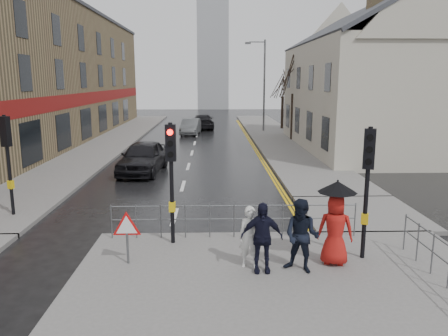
{
  "coord_description": "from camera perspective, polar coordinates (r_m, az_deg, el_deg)",
  "views": [
    {
      "loc": [
        1.33,
        -11.53,
        4.65
      ],
      "look_at": [
        1.72,
        2.88,
        1.75
      ],
      "focal_mm": 35.0,
      "sensor_mm": 36.0,
      "label": 1
    }
  ],
  "objects": [
    {
      "name": "tree_near",
      "position": [
        34.1,
        9.08,
        12.08
      ],
      "size": [
        2.4,
        2.4,
        6.58
      ],
      "color": "black",
      "rests_on": "right_pavement"
    },
    {
      "name": "tree_far",
      "position": [
        42.06,
        7.72,
        10.99
      ],
      "size": [
        2.4,
        2.4,
        5.64
      ],
      "color": "black",
      "rests_on": "right_pavement"
    },
    {
      "name": "traffic_signal_far_left",
      "position": [
        16.21,
        -26.47,
        2.42
      ],
      "size": [
        0.34,
        0.33,
        3.4
      ],
      "color": "black",
      "rests_on": "left_pavement"
    },
    {
      "name": "pavement_bridge_right",
      "position": [
        16.09,
        17.36,
        -5.68
      ],
      "size": [
        4.0,
        4.2,
        0.14
      ],
      "primitive_type": "cube",
      "color": "#605E5B",
      "rests_on": "ground"
    },
    {
      "name": "traffic_signal_near_right",
      "position": [
        11.43,
        18.28,
        -0.25
      ],
      "size": [
        0.34,
        0.33,
        3.4
      ],
      "color": "black",
      "rests_on": "near_pavement"
    },
    {
      "name": "guard_railing_front",
      "position": [
        12.72,
        1.33,
        -5.94
      ],
      "size": [
        7.14,
        0.04,
        1.0
      ],
      "color": "#595B5E",
      "rests_on": "near_pavement"
    },
    {
      "name": "right_pavement",
      "position": [
        37.18,
        6.47,
        4.25
      ],
      "size": [
        4.0,
        40.0,
        0.14
      ],
      "primitive_type": "cube",
      "color": "#605E5B",
      "rests_on": "ground"
    },
    {
      "name": "pedestrian_b",
      "position": [
        10.61,
        10.11,
        -8.74
      ],
      "size": [
        1.08,
        1.01,
        1.78
      ],
      "primitive_type": "imported",
      "rotation": [
        0.0,
        0.0,
        -0.51
      ],
      "color": "black",
      "rests_on": "near_pavement"
    },
    {
      "name": "street_lamp",
      "position": [
        39.78,
        5.03,
        11.44
      ],
      "size": [
        1.83,
        0.25,
        8.0
      ],
      "color": "#595B5E",
      "rests_on": "right_pavement"
    },
    {
      "name": "left_pavement",
      "position": [
        35.7,
        -14.23,
        3.68
      ],
      "size": [
        4.0,
        44.0,
        0.14
      ],
      "primitive_type": "cube",
      "color": "#605E5B",
      "rests_on": "ground"
    },
    {
      "name": "traffic_signal_near_left",
      "position": [
        11.98,
        -6.92,
        0.77
      ],
      "size": [
        0.28,
        0.27,
        3.4
      ],
      "color": "black",
      "rests_on": "near_pavement"
    },
    {
      "name": "pedestrian_d",
      "position": [
        10.5,
        4.93,
        -9.01
      ],
      "size": [
        1.01,
        0.42,
        1.71
      ],
      "primitive_type": "imported",
      "rotation": [
        0.0,
        0.0,
        -0.01
      ],
      "color": "black",
      "rests_on": "near_pavement"
    },
    {
      "name": "church_tower",
      "position": [
        73.66,
        -1.46,
        14.79
      ],
      "size": [
        5.0,
        5.0,
        18.0
      ],
      "primitive_type": "cube",
      "color": "#94979D",
      "rests_on": "ground"
    },
    {
      "name": "pedestrian_a",
      "position": [
        10.77,
        3.43,
        -8.98
      ],
      "size": [
        0.6,
        0.43,
        1.53
      ],
      "primitive_type": "imported",
      "rotation": [
        0.0,
        0.0,
        -0.12
      ],
      "color": "silver",
      "rests_on": "near_pavement"
    },
    {
      "name": "near_pavement",
      "position": [
        9.4,
        9.37,
        -17.95
      ],
      "size": [
        10.0,
        9.0,
        0.14
      ],
      "primitive_type": "cube",
      "color": "#605E5B",
      "rests_on": "ground"
    },
    {
      "name": "car_parked",
      "position": [
        22.57,
        -10.52,
        1.41
      ],
      "size": [
        2.36,
        4.91,
        1.62
      ],
      "primitive_type": "imported",
      "rotation": [
        0.0,
        0.0,
        -0.1
      ],
      "color": "black",
      "rests_on": "ground"
    },
    {
      "name": "building_left_terrace",
      "position": [
        36.08,
        -23.69,
        11.02
      ],
      "size": [
        8.0,
        42.0,
        10.0
      ],
      "primitive_type": "cube",
      "color": "olive",
      "rests_on": "ground"
    },
    {
      "name": "building_right_cream",
      "position": [
        31.4,
        18.68,
        11.05
      ],
      "size": [
        9.0,
        16.4,
        10.1
      ],
      "color": "#B1AA9A",
      "rests_on": "ground"
    },
    {
      "name": "car_far",
      "position": [
        42.6,
        -2.8,
        6.08
      ],
      "size": [
        2.37,
        5.02,
        1.41
      ],
      "primitive_type": "imported",
      "rotation": [
        0.0,
        0.0,
        3.22
      ],
      "color": "black",
      "rests_on": "ground"
    },
    {
      "name": "ground",
      "position": [
        12.5,
        -7.66,
        -10.55
      ],
      "size": [
        120.0,
        120.0,
        0.0
      ],
      "primitive_type": "plane",
      "color": "black",
      "rests_on": "ground"
    },
    {
      "name": "warning_sign",
      "position": [
        11.14,
        -12.59,
        -7.79
      ],
      "size": [
        0.8,
        0.07,
        1.35
      ],
      "color": "#595B5E",
      "rests_on": "near_pavement"
    },
    {
      "name": "pedestrian_with_umbrella",
      "position": [
        11.14,
        14.39,
        -6.6
      ],
      "size": [
        0.99,
        0.96,
        2.12
      ],
      "color": "#A91813",
      "rests_on": "near_pavement"
    },
    {
      "name": "car_mid",
      "position": [
        38.28,
        -4.37,
        5.41
      ],
      "size": [
        1.76,
        4.22,
        1.36
      ],
      "primitive_type": "imported",
      "rotation": [
        0.0,
        0.0,
        -0.08
      ],
      "color": "#4F5255",
      "rests_on": "ground"
    }
  ]
}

